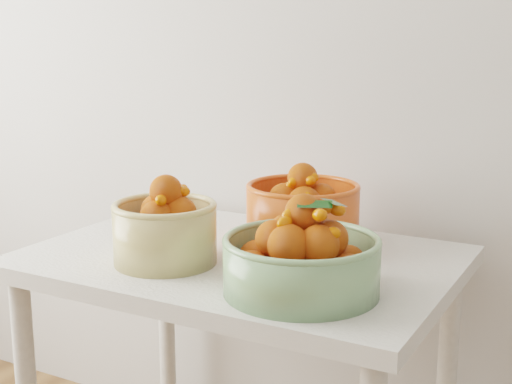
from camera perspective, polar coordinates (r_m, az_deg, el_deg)
table at (r=1.75m, az=-1.18°, el=-7.99°), size 1.00×0.70×0.75m
bowl_cream at (r=1.65m, az=-7.24°, el=-3.00°), size 0.30×0.30×0.21m
bowl_green at (r=1.45m, az=3.64°, el=-5.40°), size 0.42×0.42×0.21m
bowl_orange at (r=1.79m, az=3.75°, el=-1.63°), size 0.32×0.32×0.20m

